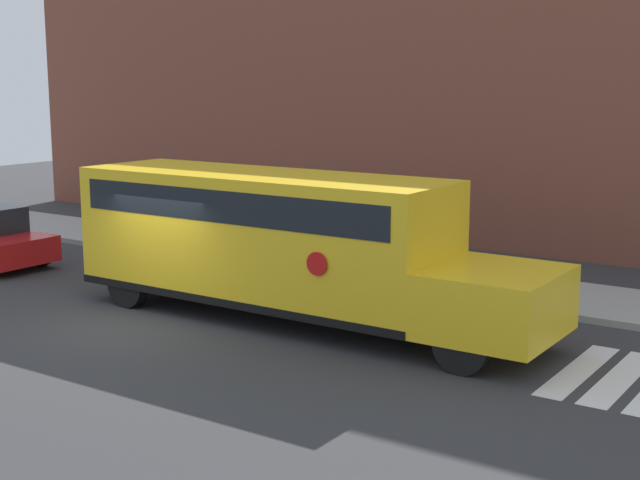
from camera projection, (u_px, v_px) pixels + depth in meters
name	position (u px, v px, depth m)	size (l,w,h in m)	color
ground_plane	(142.00, 322.00, 18.26)	(60.00, 60.00, 0.00)	#333335
sidewalk_strip	(319.00, 264.00, 23.54)	(44.00, 3.00, 0.15)	#9E9E99
building_backdrop	(435.00, 66.00, 27.90)	(32.00, 4.00, 10.56)	brown
school_bus	(280.00, 238.00, 18.21)	(10.36, 2.57, 3.01)	yellow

